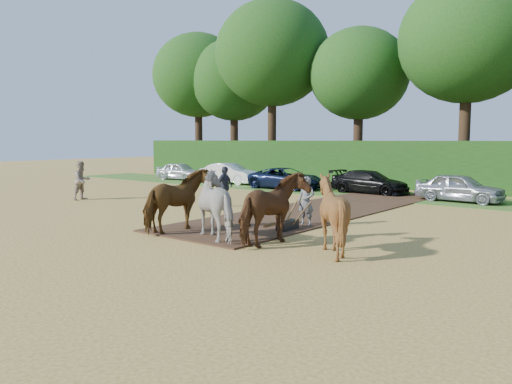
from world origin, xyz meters
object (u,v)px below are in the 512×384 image
(plough_team, at_px, (250,207))
(parked_cars, at_px, (381,183))
(spectator_far, at_px, (224,186))
(spectator_near, at_px, (82,181))

(plough_team, xyz_separation_m, parked_cars, (-2.37, 14.24, -0.37))
(spectator_far, height_order, plough_team, plough_team)
(spectator_far, bearing_deg, plough_team, -135.37)
(spectator_near, xyz_separation_m, spectator_far, (7.45, 2.64, -0.06))
(parked_cars, bearing_deg, plough_team, -80.54)
(spectator_near, height_order, plough_team, plough_team)
(plough_team, distance_m, parked_cars, 14.44)
(spectator_far, distance_m, parked_cars, 9.60)
(spectator_far, relative_size, plough_team, 0.27)
(parked_cars, bearing_deg, spectator_far, -111.71)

